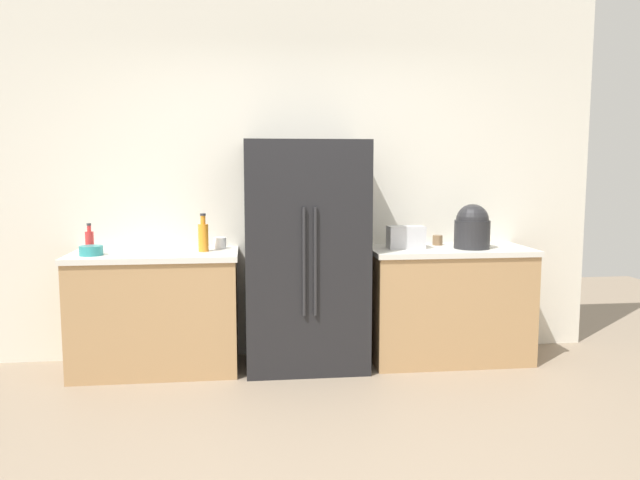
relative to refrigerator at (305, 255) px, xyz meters
name	(u,v)px	position (x,y,z in m)	size (l,w,h in m)	color
ground_plane	(329,457)	(-0.03, -1.53, -0.86)	(9.78, 9.78, 0.00)	gray
kitchen_back_panel	(297,169)	(-0.03, 0.38, 0.64)	(4.89, 0.10, 3.00)	silver
counter_left	(156,312)	(-1.12, 0.03, -0.41)	(1.22, 0.62, 0.89)	tan
counter_right	(448,304)	(1.13, 0.03, -0.41)	(1.26, 0.62, 0.89)	tan
refrigerator	(305,255)	(0.00, 0.00, 0.00)	(0.90, 0.65, 1.71)	black
toaster	(406,237)	(0.79, 0.04, 0.12)	(0.28, 0.16, 0.17)	silver
rice_cooker	(472,227)	(1.29, -0.03, 0.20)	(0.27, 0.27, 0.34)	#262628
bottle_a	(203,236)	(-0.76, 0.04, 0.15)	(0.08, 0.08, 0.28)	orange
bottle_b	(90,241)	(-1.59, 0.08, 0.12)	(0.06, 0.06, 0.22)	red
cup_a	(220,243)	(-0.64, 0.18, 0.08)	(0.09, 0.09, 0.09)	white
cup_b	(438,240)	(1.09, 0.20, 0.08)	(0.08, 0.08, 0.08)	brown
bowl_a	(91,251)	(-1.54, -0.07, 0.07)	(0.16, 0.16, 0.07)	teal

